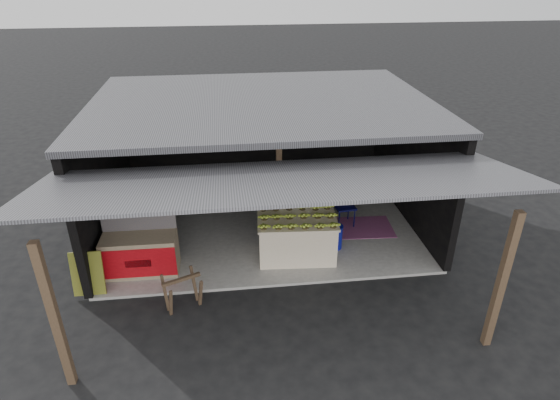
{
  "coord_description": "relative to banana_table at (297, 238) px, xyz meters",
  "views": [
    {
      "loc": [
        -0.8,
        -7.25,
        5.7
      ],
      "look_at": [
        0.28,
        1.54,
        1.1
      ],
      "focal_mm": 30.0,
      "sensor_mm": 36.0,
      "label": 1
    }
  ],
  "objects": [
    {
      "name": "green_signboard",
      "position": [
        -4.05,
        -0.75,
        -0.01
      ],
      "size": [
        0.58,
        0.2,
        0.87
      ],
      "primitive_type": "cube",
      "rotation": [
        -0.18,
        0.0,
        0.0
      ],
      "color": "black",
      "rests_on": "concrete_slab"
    },
    {
      "name": "concrete_slab",
      "position": [
        -0.56,
        1.57,
        -0.48
      ],
      "size": [
        7.0,
        5.0,
        0.06
      ],
      "primitive_type": "cube",
      "color": "gray",
      "rests_on": "ground"
    },
    {
      "name": "water_barrel",
      "position": [
        0.86,
        0.23,
        -0.2
      ],
      "size": [
        0.34,
        0.34,
        0.51
      ],
      "primitive_type": "cylinder",
      "color": "#0C128C",
      "rests_on": "concrete_slab"
    },
    {
      "name": "ground",
      "position": [
        -0.56,
        -0.93,
        -0.51
      ],
      "size": [
        80.0,
        80.0,
        0.0
      ],
      "primitive_type": "plane",
      "color": "black",
      "rests_on": "ground"
    },
    {
      "name": "banana_table",
      "position": [
        0.0,
        0.0,
        0.0
      ],
      "size": [
        1.69,
        1.11,
        0.9
      ],
      "rotation": [
        0.0,
        0.0,
        -0.07
      ],
      "color": "silver",
      "rests_on": "concrete_slab"
    },
    {
      "name": "shophouse",
      "position": [
        -0.56,
        1.88,
        1.59
      ],
      "size": [
        7.4,
        7.29,
        3.02
      ],
      "color": "black",
      "rests_on": "ground"
    },
    {
      "name": "picture_frames",
      "position": [
        -0.73,
        3.96,
        1.42
      ],
      "size": [
        1.62,
        0.04,
        0.46
      ],
      "color": "black",
      "rests_on": "shophouse"
    },
    {
      "name": "sawhorse",
      "position": [
        -2.28,
        -1.33,
        -0.09
      ],
      "size": [
        0.78,
        0.77,
        0.67
      ],
      "rotation": [
        0.0,
        0.0,
        0.39
      ],
      "color": "#4E3927",
      "rests_on": "ground"
    },
    {
      "name": "plastic_chair",
      "position": [
        1.3,
        1.27,
        0.12
      ],
      "size": [
        0.51,
        0.51,
        0.97
      ],
      "rotation": [
        0.0,
        0.0,
        0.12
      ],
      "color": "#0B0B3D",
      "rests_on": "concrete_slab"
    },
    {
      "name": "banana_pile",
      "position": [
        -0.0,
        -0.0,
        0.54
      ],
      "size": [
        1.56,
        1.01,
        0.18
      ],
      "primitive_type": null,
      "rotation": [
        0.0,
        0.0,
        -0.07
      ],
      "color": "gold",
      "rests_on": "banana_table"
    },
    {
      "name": "magenta_rug",
      "position": [
        1.66,
        0.97,
        -0.45
      ],
      "size": [
        1.56,
        1.09,
        0.01
      ],
      "primitive_type": "cube",
      "rotation": [
        0.0,
        0.0,
        -0.06
      ],
      "color": "#711956",
      "rests_on": "concrete_slab"
    },
    {
      "name": "white_crate",
      "position": [
        0.1,
        0.88,
        0.1
      ],
      "size": [
        1.05,
        0.76,
        1.1
      ],
      "rotation": [
        0.0,
        0.0,
        0.1
      ],
      "color": "white",
      "rests_on": "concrete_slab"
    },
    {
      "name": "neighbor_stall",
      "position": [
        -3.16,
        -0.15,
        0.0
      ],
      "size": [
        1.45,
        0.67,
        1.49
      ],
      "rotation": [
        0.0,
        0.0,
        -0.01
      ],
      "color": "#998466",
      "rests_on": "concrete_slab"
    }
  ]
}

